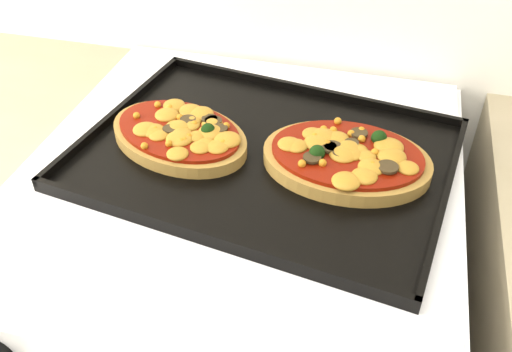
% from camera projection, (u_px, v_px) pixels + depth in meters
% --- Properties ---
extents(baking_tray, '(0.55, 0.44, 0.02)m').
position_uv_depth(baking_tray, '(265.00, 153.00, 0.79)').
color(baking_tray, black).
rests_on(baking_tray, stove).
extents(pizza_left, '(0.25, 0.21, 0.03)m').
position_uv_depth(pizza_left, '(179.00, 133.00, 0.80)').
color(pizza_left, olive).
rests_on(pizza_left, baking_tray).
extents(pizza_right, '(0.23, 0.17, 0.03)m').
position_uv_depth(pizza_right, '(347.00, 157.00, 0.76)').
color(pizza_right, olive).
rests_on(pizza_right, baking_tray).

